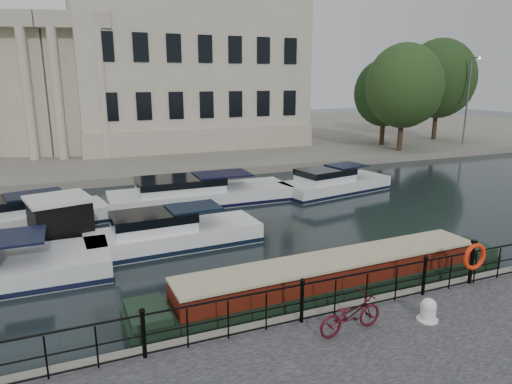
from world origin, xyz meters
TOP-DOWN VIEW (x-y plane):
  - ground_plane at (0.00, 0.00)m, footprint 160.00×160.00m
  - far_bank at (0.00, 39.00)m, footprint 120.00×42.00m
  - railing at (0.00, -2.25)m, footprint 24.14×0.14m
  - civic_building at (-1.00, 34.71)m, footprint 53.55×31.84m
  - lamp_posts at (26.00, 20.70)m, footprint 8.24×1.55m
  - bicycle at (0.88, -3.13)m, footprint 1.87×0.79m
  - mooring_bollard at (3.08, -3.44)m, footprint 0.55×0.55m
  - life_ring_post at (5.88, -2.27)m, footprint 0.86×0.22m
  - narrowboat at (2.28, -0.21)m, footprint 13.09×2.09m
  - harbour_hut at (-5.71, 7.50)m, footprint 3.66×3.27m
  - cabin_cruisers at (-1.85, 9.05)m, footprint 26.16×10.31m
  - trees at (25.86, 23.04)m, footprint 15.24×11.62m

SIDE VIEW (x-z plane):
  - ground_plane at x=0.00m, z-range 0.00..0.00m
  - far_bank at x=0.00m, z-range 0.00..0.55m
  - narrowboat at x=2.28m, z-range -0.38..1.11m
  - cabin_cruisers at x=-1.85m, z-range -0.63..1.36m
  - mooring_bollard at x=3.08m, z-range 0.53..1.15m
  - harbour_hut at x=-5.71m, z-range -0.14..2.05m
  - bicycle at x=0.88m, z-range 0.55..1.51m
  - railing at x=0.00m, z-range 0.59..1.81m
  - life_ring_post at x=5.88m, z-range 0.73..2.13m
  - lamp_posts at x=26.00m, z-range 0.76..8.83m
  - trees at x=25.86m, z-range 0.92..11.02m
  - civic_building at x=-1.00m, z-range -1.39..15.46m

